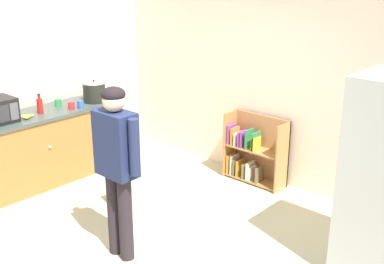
# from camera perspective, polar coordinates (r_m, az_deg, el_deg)

# --- Properties ---
(ground_plane) EXTENTS (12.00, 12.00, 0.00)m
(ground_plane) POSITION_cam_1_polar(r_m,az_deg,el_deg) (4.65, -6.09, -14.72)
(ground_plane) COLOR beige
(ground_plane) RESTS_ON ground
(back_wall) EXTENTS (5.20, 0.06, 2.70)m
(back_wall) POSITION_cam_1_polar(r_m,az_deg,el_deg) (5.80, 10.90, 6.47)
(back_wall) COLOR beige
(back_wall) RESTS_ON ground
(left_side_wall) EXTENTS (0.06, 2.99, 2.70)m
(left_side_wall) POSITION_cam_1_polar(r_m,az_deg,el_deg) (6.60, -16.71, 7.50)
(left_side_wall) COLOR #F5DBC5
(left_side_wall) RESTS_ON ground
(kitchen_counter) EXTENTS (0.65, 2.21, 0.90)m
(kitchen_counter) POSITION_cam_1_polar(r_m,az_deg,el_deg) (6.22, -17.95, -1.92)
(kitchen_counter) COLOR #A46933
(kitchen_counter) RESTS_ON ground
(bookshelf) EXTENTS (0.80, 0.28, 0.85)m
(bookshelf) POSITION_cam_1_polar(r_m,az_deg,el_deg) (6.07, 7.25, -2.47)
(bookshelf) COLOR #AC7943
(bookshelf) RESTS_ON ground
(standing_person) EXTENTS (0.57, 0.22, 1.62)m
(standing_person) POSITION_cam_1_polar(r_m,az_deg,el_deg) (4.28, -8.91, -3.18)
(standing_person) COLOR #2A222A
(standing_person) RESTS_ON ground
(pet_carrier) EXTENTS (0.42, 0.55, 0.36)m
(pet_carrier) POSITION_cam_1_polar(r_m,az_deg,el_deg) (5.57, -6.61, -6.60)
(pet_carrier) COLOR beige
(pet_carrier) RESTS_ON ground
(crock_pot) EXTENTS (0.30, 0.30, 0.30)m
(crock_pot) POSITION_cam_1_polar(r_m,az_deg,el_deg) (6.42, -11.53, 4.72)
(crock_pot) COLOR black
(crock_pot) RESTS_ON kitchen_counter
(banana_bunch) EXTENTS (0.15, 0.16, 0.04)m
(banana_bunch) POSITION_cam_1_polar(r_m,az_deg,el_deg) (5.92, -18.88, 1.79)
(banana_bunch) COLOR yellow
(banana_bunch) RESTS_ON kitchen_counter
(ketchup_bottle) EXTENTS (0.07, 0.07, 0.25)m
(ketchup_bottle) POSITION_cam_1_polar(r_m,az_deg,el_deg) (6.05, -17.61, 3.00)
(ketchup_bottle) COLOR red
(ketchup_bottle) RESTS_ON kitchen_counter
(blue_cup) EXTENTS (0.08, 0.08, 0.09)m
(blue_cup) POSITION_cam_1_polar(r_m,az_deg,el_deg) (6.18, -13.09, 3.22)
(blue_cup) COLOR blue
(blue_cup) RESTS_ON kitchen_counter
(red_cup) EXTENTS (0.08, 0.08, 0.09)m
(red_cup) POSITION_cam_1_polar(r_m,az_deg,el_deg) (6.14, -14.12, 3.05)
(red_cup) COLOR red
(red_cup) RESTS_ON kitchen_counter
(green_cup) EXTENTS (0.08, 0.08, 0.09)m
(green_cup) POSITION_cam_1_polar(r_m,az_deg,el_deg) (6.32, -15.63, 3.36)
(green_cup) COLOR green
(green_cup) RESTS_ON kitchen_counter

